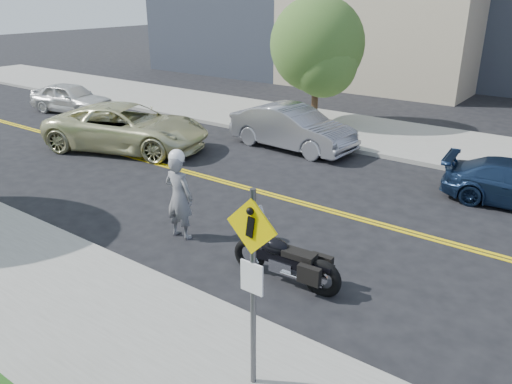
{
  "coord_description": "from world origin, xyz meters",
  "views": [
    {
      "loc": [
        7.57,
        -10.85,
        5.4
      ],
      "look_at": [
        1.45,
        -2.48,
        1.2
      ],
      "focal_mm": 35.0,
      "sensor_mm": 36.0,
      "label": 1
    }
  ],
  "objects": [
    {
      "name": "ground_plane",
      "position": [
        0.0,
        0.0,
        0.0
      ],
      "size": [
        120.0,
        120.0,
        0.0
      ],
      "primitive_type": "plane",
      "color": "black",
      "rests_on": "ground"
    },
    {
      "name": "sidewalk_near",
      "position": [
        0.0,
        -7.5,
        0.07
      ],
      "size": [
        60.0,
        5.0,
        0.15
      ],
      "primitive_type": "cube",
      "color": "#9E9B91",
      "rests_on": "ground_plane"
    },
    {
      "name": "sidewalk_far",
      "position": [
        0.0,
        7.5,
        0.07
      ],
      "size": [
        60.0,
        5.0,
        0.15
      ],
      "primitive_type": "cube",
      "color": "#9E9B91",
      "rests_on": "ground_plane"
    },
    {
      "name": "pedestrian_sign",
      "position": [
        4.2,
        -6.31,
        1.96
      ],
      "size": [
        0.78,
        0.08,
        3.0
      ],
      "color": "#4C4C51",
      "rests_on": "sidewalk_near"
    },
    {
      "name": "motorcyclist",
      "position": [
        -0.07,
        -3.39,
        1.07
      ],
      "size": [
        0.77,
        0.53,
        2.15
      ],
      "rotation": [
        0.0,
        0.0,
        3.21
      ],
      "color": "#A4A3A8",
      "rests_on": "ground"
    },
    {
      "name": "motorcycle",
      "position": [
        2.97,
        -3.57,
        0.71
      ],
      "size": [
        2.35,
        0.83,
        1.41
      ],
      "primitive_type": null,
      "rotation": [
        0.0,
        0.0,
        0.05
      ],
      "color": "black",
      "rests_on": "ground"
    },
    {
      "name": "suv",
      "position": [
        -6.53,
        0.57,
        0.82
      ],
      "size": [
        6.44,
        4.49,
        1.63
      ],
      "primitive_type": "imported",
      "rotation": [
        0.0,
        0.0,
        1.91
      ],
      "color": "beige",
      "rests_on": "ground"
    },
    {
      "name": "parked_car_white",
      "position": [
        -13.31,
        2.93,
        0.7
      ],
      "size": [
        4.33,
        2.37,
        1.39
      ],
      "primitive_type": "imported",
      "rotation": [
        0.0,
        0.0,
        1.75
      ],
      "color": "silver",
      "rests_on": "ground"
    },
    {
      "name": "parked_car_silver",
      "position": [
        -1.77,
        4.16,
        0.78
      ],
      "size": [
        4.85,
        1.97,
        1.57
      ],
      "primitive_type": "imported",
      "rotation": [
        0.0,
        0.0,
        1.51
      ],
      "color": "gray",
      "rests_on": "ground"
    },
    {
      "name": "tree_far_a",
      "position": [
        -2.88,
        7.68,
        3.35
      ],
      "size": [
        3.87,
        3.87,
        5.29
      ],
      "rotation": [
        0.0,
        0.0,
        0.37
      ],
      "color": "#382619",
      "rests_on": "ground"
    }
  ]
}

